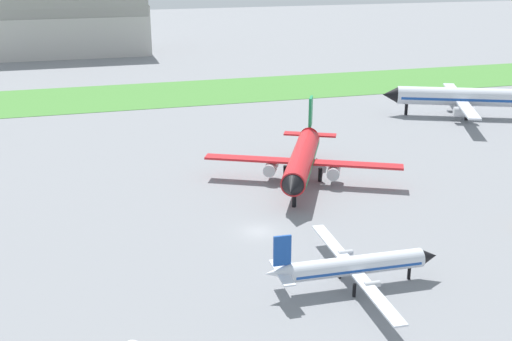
{
  "coord_description": "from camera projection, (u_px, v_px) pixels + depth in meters",
  "views": [
    {
      "loc": [
        -20.11,
        -69.68,
        33.16
      ],
      "look_at": [
        3.59,
        13.73,
        3.0
      ],
      "focal_mm": 45.28,
      "sensor_mm": 36.0,
      "label": 1
    }
  ],
  "objects": [
    {
      "name": "airplane_midfield_jet",
      "position": [
        302.0,
        158.0,
        94.67
      ],
      "size": [
        27.19,
        27.08,
        10.34
      ],
      "rotation": [
        0.0,
        0.0,
        4.26
      ],
      "color": "red",
      "rests_on": "ground_plane"
    },
    {
      "name": "airplane_parked_jet_far",
      "position": [
        460.0,
        97.0,
        131.65
      ],
      "size": [
        30.19,
        30.36,
        11.34
      ],
      "rotation": [
        0.0,
        0.0,
        2.74
      ],
      "color": "silver",
      "rests_on": "ground_plane"
    },
    {
      "name": "grass_taxiway_strip",
      "position": [
        164.0,
        94.0,
        152.96
      ],
      "size": [
        360.0,
        28.0,
        0.08
      ],
      "primitive_type": "cube",
      "color": "#478438",
      "rests_on": "ground_plane"
    },
    {
      "name": "hangar_distant",
      "position": [
        63.0,
        7.0,
        206.34
      ],
      "size": [
        51.92,
        28.91,
        32.82
      ],
      "color": "#BCB7B2",
      "rests_on": "ground_plane"
    },
    {
      "name": "ground_plane",
      "position": [
        258.0,
        231.0,
        79.39
      ],
      "size": [
        600.0,
        600.0,
        0.0
      ],
      "primitive_type": "plane",
      "color": "gray"
    },
    {
      "name": "airplane_foreground_turboprop",
      "position": [
        353.0,
        265.0,
        65.76
      ],
      "size": [
        18.79,
        21.97,
        6.58
      ],
      "rotation": [
        0.0,
        0.0,
        6.25
      ],
      "color": "silver",
      "rests_on": "ground_plane"
    }
  ]
}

